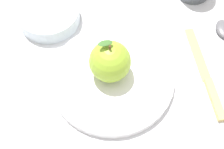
{
  "coord_description": "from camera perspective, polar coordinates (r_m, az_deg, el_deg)",
  "views": [
    {
      "loc": [
        -0.17,
        0.24,
        0.52
      ],
      "look_at": [
        0.02,
        0.03,
        0.02
      ],
      "focal_mm": 52.09,
      "sensor_mm": 36.0,
      "label": 1
    }
  ],
  "objects": [
    {
      "name": "dinner_plate",
      "position": [
        0.59,
        0.0,
        -0.53
      ],
      "size": [
        0.22,
        0.22,
        0.02
      ],
      "color": "white",
      "rests_on": "ground_plane"
    },
    {
      "name": "apple",
      "position": [
        0.55,
        -0.36,
        2.31
      ],
      "size": [
        0.07,
        0.07,
        0.08
      ],
      "color": "#8CB22D",
      "rests_on": "dinner_plate"
    },
    {
      "name": "knife",
      "position": [
        0.61,
        16.4,
        -0.86
      ],
      "size": [
        0.17,
        0.13,
        0.01
      ],
      "color": "#D8B766",
      "rests_on": "ground_plane"
    },
    {
      "name": "side_bowl",
      "position": [
        0.67,
        -11.08,
        10.42
      ],
      "size": [
        0.12,
        0.12,
        0.03
      ],
      "color": "silver",
      "rests_on": "ground_plane"
    },
    {
      "name": "ground_plane",
      "position": [
        0.6,
        3.35,
        -0.61
      ],
      "size": [
        2.4,
        2.4,
        0.0
      ],
      "primitive_type": "plane",
      "color": "silver"
    }
  ]
}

